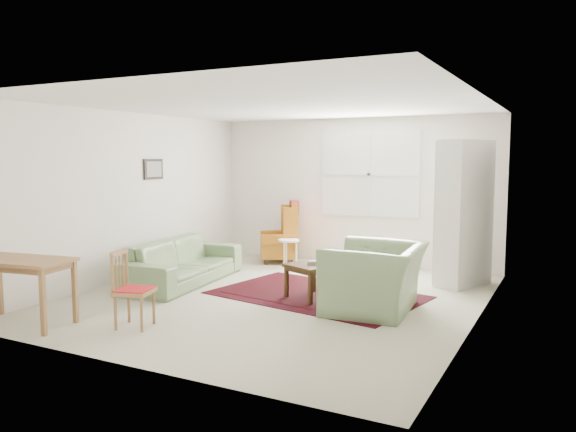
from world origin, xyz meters
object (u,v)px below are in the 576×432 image
at_px(stool, 289,253).
at_px(desk_chair, 134,289).
at_px(sofa, 183,253).
at_px(armchair, 375,271).
at_px(coffee_table, 312,281).
at_px(cabinet, 464,214).
at_px(desk, 20,292).
at_px(wingback_chair, 278,231).

xyz_separation_m(stool, desk_chair, (0.06, -3.76, 0.18)).
xyz_separation_m(sofa, stool, (0.82, 1.79, -0.20)).
relative_size(armchair, coffee_table, 2.18).
bearing_deg(coffee_table, desk_chair, -120.48).
distance_m(coffee_table, cabinet, 2.46).
bearing_deg(desk, stool, 75.16).
relative_size(coffee_table, desk_chair, 0.67).
bearing_deg(stool, cabinet, -1.29).
height_order(cabinet, desk_chair, cabinet).
xyz_separation_m(wingback_chair, coffee_table, (1.61, -2.05, -0.31)).
distance_m(sofa, cabinet, 4.09).
bearing_deg(sofa, armchair, -99.27).
distance_m(sofa, stool, 1.98).
bearing_deg(desk_chair, coffee_table, -46.28).
bearing_deg(armchair, sofa, -96.80).
bearing_deg(desk_chair, cabinet, -52.80).
bearing_deg(desk, cabinet, 46.54).
distance_m(wingback_chair, desk, 4.63).
bearing_deg(cabinet, armchair, -86.52).
distance_m(coffee_table, stool, 2.15).
height_order(wingback_chair, coffee_table, wingback_chair).
relative_size(stool, desk_chair, 0.56).
height_order(stool, desk, desk).
bearing_deg(wingback_chair, coffee_table, 6.40).
bearing_deg(armchair, desk_chair, -52.91).
bearing_deg(wingback_chair, armchair, 16.79).
bearing_deg(coffee_table, armchair, -11.04).
relative_size(sofa, armchair, 1.77).
bearing_deg(cabinet, wingback_chair, -162.74).
relative_size(sofa, wingback_chair, 2.01).
height_order(coffee_table, desk, desk).
bearing_deg(cabinet, stool, -157.52).
height_order(armchair, coffee_table, armchair).
distance_m(sofa, wingback_chair, 2.14).
bearing_deg(wingback_chair, stool, 18.90).
height_order(cabinet, desk, cabinet).
distance_m(coffee_table, desk, 3.45).
relative_size(desk, desk_chair, 1.38).
relative_size(coffee_table, desk, 0.49).
bearing_deg(armchair, stool, -135.87).
height_order(coffee_table, desk_chair, desk_chair).
xyz_separation_m(coffee_table, stool, (-1.24, 1.75, 0.00)).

